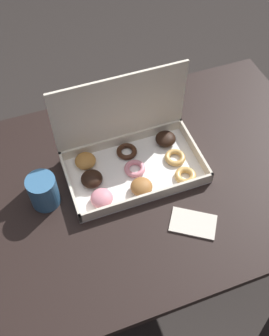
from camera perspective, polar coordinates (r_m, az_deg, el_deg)
ground_plane at (r=1.83m, az=0.02°, el=-14.40°), size 8.00×8.00×0.00m
dining_table at (r=1.29m, az=0.02°, el=-4.23°), size 1.27×0.79×0.70m
donut_box at (r=1.20m, az=-0.88°, el=2.19°), size 0.42×0.25×0.28m
coffee_mug at (r=1.16m, az=-13.11°, el=-3.25°), size 0.09×0.09×0.11m
paper_napkin at (r=1.14m, az=8.50°, el=-7.94°), size 0.15×0.14×0.01m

